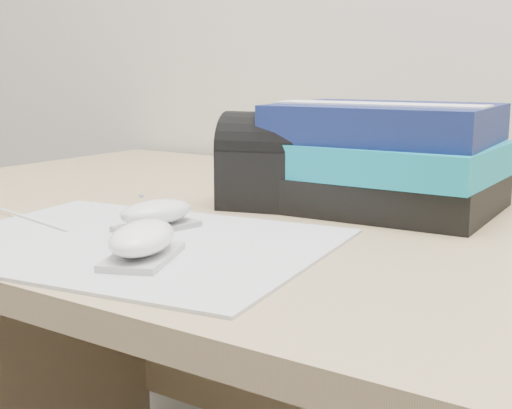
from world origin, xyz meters
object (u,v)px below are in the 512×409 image
Objects in this scene: mouse_rear at (156,215)px; book_stack at (386,158)px; pouch at (274,162)px; mouse_front at (142,241)px; desk at (413,393)px.

mouse_rear is 0.31m from book_stack.
mouse_front is at bearing -81.52° from pouch.
pouch is at bearing 98.48° from mouse_front.
mouse_front is at bearing -101.90° from book_stack.
book_stack is (-0.06, 0.03, 0.30)m from desk.
desk is 14.05× the size of mouse_front.
desk is 15.95× the size of mouse_rear.
pouch reaches higher than mouse_rear.
desk is 0.35m from pouch.
mouse_front is (0.08, -0.10, 0.00)m from mouse_rear.
desk is 10.40× the size of pouch.
desk is at bearing 15.55° from pouch.
mouse_rear is at bearing -99.51° from pouch.
mouse_rear is at bearing -119.99° from book_stack.
book_stack is at bearing 157.04° from desk.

